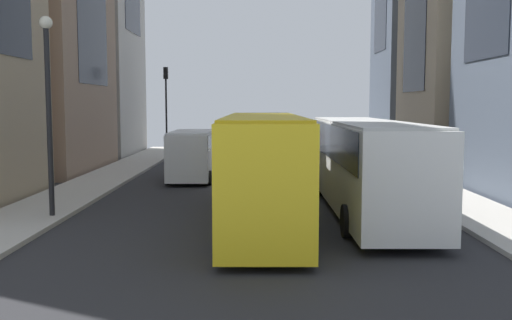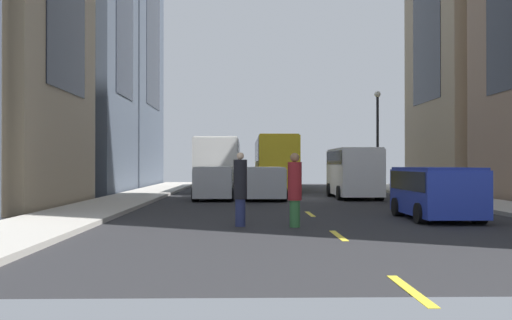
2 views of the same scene
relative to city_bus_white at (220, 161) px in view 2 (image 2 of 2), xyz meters
The scene contains 21 objects.
ground_plane 10.07m from the city_bus_white, 66.29° to the right, with size 42.79×42.79×0.00m, color #28282B.
sidewalk_west 10.07m from the city_bus_white, 113.81° to the right, with size 2.87×44.00×0.15m, color #B2ADA3.
sidewalk_east 15.09m from the city_bus_white, 37.16° to the right, with size 2.87×44.00×0.15m, color #B2ADA3.
lane_stripe_0 30.36m from the city_bus_white, 82.47° to the right, with size 0.16×2.00×0.01m, color yellow.
lane_stripe_1 24.44m from the city_bus_white, 80.62° to the right, with size 0.16×2.00×0.01m, color yellow.
lane_stripe_2 18.58m from the city_bus_white, 77.59° to the right, with size 0.16×2.00×0.01m, color yellow.
lane_stripe_3 12.83m from the city_bus_white, 71.75° to the right, with size 0.16×2.00×0.01m, color yellow.
lane_stripe_4 7.50m from the city_bus_white, 56.68° to the right, with size 0.16×2.00×0.01m, color yellow.
lane_stripe_5 4.45m from the city_bus_white, ahead, with size 0.16×2.00×0.01m, color yellow.
lane_stripe_6 7.44m from the city_bus_white, 56.35° to the left, with size 0.16×2.00×0.01m, color yellow.
lane_stripe_7 12.76m from the city_bus_white, 71.65° to the left, with size 0.16×2.00×0.01m, color yellow.
building_west_3 16.83m from the city_bus_white, 143.44° to the left, with size 7.73×11.52×28.08m.
city_bus_white is the anchor object (origin of this frame).
streetcar_yellow 4.05m from the city_bus_white, 22.45° to the left, with size 2.70×12.67×3.59m.
delivery_van_white 11.52m from the city_bus_white, 50.56° to the right, with size 2.25×5.23×2.58m.
car_silver_0 10.16m from the city_bus_white, 74.64° to the right, with size 2.01×4.77×1.63m.
car_blue_1 21.52m from the city_bus_white, 68.83° to the right, with size 2.06×4.08×1.67m.
car_silver_2 9.67m from the city_bus_white, 89.11° to the right, with size 2.00×4.68×1.65m.
pedestrian_walking_far 22.34m from the city_bus_white, 82.12° to the right, with size 0.39×0.39×2.09m.
pedestrian_waiting_curb 21.96m from the city_bus_white, 86.00° to the right, with size 0.38×0.38×2.11m.
streetlamp_near 11.30m from the city_bus_white, ahead, with size 0.44×0.44×6.74m.
Camera 2 is at (-2.32, -28.82, 1.77)m, focal length 39.46 mm.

